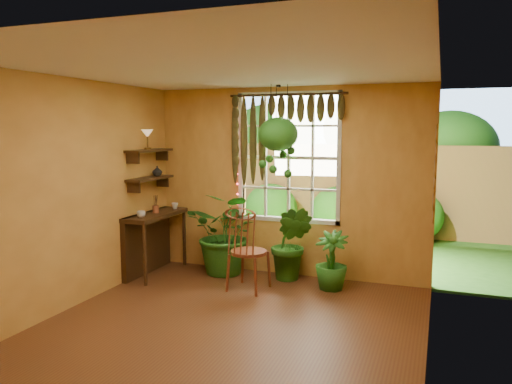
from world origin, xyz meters
TOP-DOWN VIEW (x-y plane):
  - floor at (0.00, 0.00)m, footprint 4.50×4.50m
  - ceiling at (0.00, 0.00)m, footprint 4.50×4.50m
  - wall_back at (0.00, 2.25)m, footprint 4.00×0.00m
  - wall_left at (-2.00, 0.00)m, footprint 0.00×4.50m
  - wall_right at (2.00, 0.00)m, footprint 0.00×4.50m
  - window at (0.00, 2.28)m, footprint 1.52×0.10m
  - valance_vine at (-0.08, 2.16)m, footprint 1.70×0.12m
  - string_lights at (-0.76, 2.19)m, footprint 0.03×0.03m
  - wall_plates at (1.98, 1.79)m, footprint 0.04×0.32m
  - counter_ledge at (-1.91, 1.60)m, footprint 0.40×1.20m
  - shelf_lower at (-1.88, 1.60)m, footprint 0.25×0.90m
  - shelf_upper at (-1.88, 1.60)m, footprint 0.25×0.90m
  - backyard at (0.24, 6.87)m, footprint 14.00×10.00m
  - windsor_chair at (-0.27, 1.35)m, footprint 0.53×0.56m
  - potted_plant_left at (-0.82, 1.95)m, footprint 1.15×1.01m
  - potted_plant_mid at (0.14, 1.97)m, footprint 0.61×0.50m
  - potted_plant_right at (0.75, 1.77)m, footprint 0.46×0.46m
  - hanging_basket at (-0.05, 1.93)m, footprint 0.54×0.54m
  - cup_a at (-1.78, 1.20)m, footprint 0.14×0.14m
  - cup_b at (-1.72, 2.02)m, footprint 0.13×0.13m
  - brush_jar at (-1.80, 1.60)m, footprint 0.09×0.09m
  - shelf_vase at (-1.87, 1.79)m, footprint 0.18×0.18m
  - tiffany_lamp at (-1.86, 1.53)m, footprint 0.17×0.17m

SIDE VIEW (x-z plane):
  - floor at x=0.00m, z-range 0.00..0.00m
  - windsor_chair at x=-0.27m, z-range -0.27..1.01m
  - potted_plant_right at x=0.75m, z-range 0.00..0.77m
  - potted_plant_mid at x=0.14m, z-range 0.00..1.05m
  - counter_ledge at x=-1.91m, z-range 0.10..1.00m
  - potted_plant_left at x=-0.82m, z-range 0.00..1.22m
  - cup_a at x=-1.78m, z-range 0.90..0.99m
  - cup_b at x=-1.72m, z-range 0.90..0.99m
  - brush_jar at x=-1.80m, z-range 0.86..1.19m
  - backyard at x=0.24m, z-range -4.72..7.28m
  - wall_back at x=0.00m, z-range -0.65..3.35m
  - wall_left at x=-2.00m, z-range -0.90..3.60m
  - wall_right at x=2.00m, z-range -0.90..3.60m
  - shelf_lower at x=-1.88m, z-range 1.38..1.42m
  - shelf_vase at x=-1.87m, z-range 1.42..1.57m
  - wall_plates at x=1.98m, z-range 1.00..2.10m
  - window at x=0.00m, z-range 0.77..2.63m
  - string_lights at x=-0.76m, z-range 0.98..2.52m
  - shelf_upper at x=-1.88m, z-range 1.78..1.82m
  - hanging_basket at x=-0.05m, z-range 1.33..2.60m
  - tiffany_lamp at x=-1.86m, z-range 1.88..2.17m
  - valance_vine at x=-0.08m, z-range 1.73..2.83m
  - ceiling at x=0.00m, z-range 2.70..2.70m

